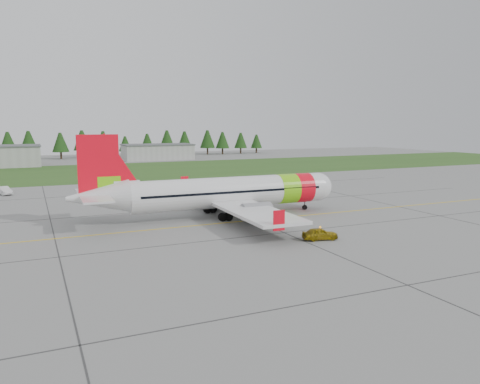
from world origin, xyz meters
name	(u,v)px	position (x,y,z in m)	size (l,w,h in m)	color
ground	(205,241)	(0.00, 0.00, 0.00)	(320.00, 320.00, 0.00)	gray
aircraft	(225,193)	(7.44, 12.13, 3.32)	(38.01, 34.87, 11.52)	silver
follow_me_car	(320,222)	(11.97, -4.62, 1.98)	(1.59, 1.35, 3.96)	yellow
service_van	(3,182)	(-21.67, 47.16, 2.29)	(1.60, 1.51, 4.57)	silver
grass_strip	(100,172)	(0.00, 82.00, 0.01)	(320.00, 50.00, 0.03)	#30561E
taxi_guideline	(183,227)	(0.00, 8.00, 0.01)	(120.00, 0.25, 0.02)	gold
hangar_east	(158,152)	(25.00, 118.00, 2.60)	(24.00, 12.00, 5.20)	#A8A8A3
treeline	(79,145)	(0.00, 138.00, 5.00)	(160.00, 8.00, 10.00)	#1C3F14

